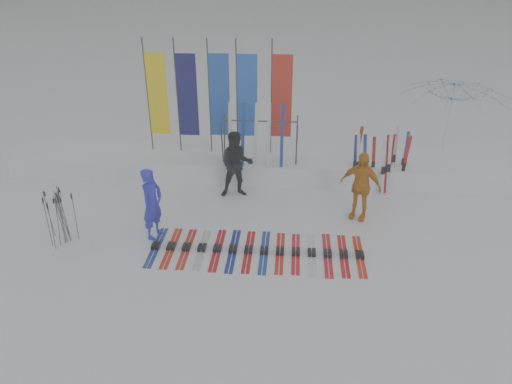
# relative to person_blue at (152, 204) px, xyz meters

# --- Properties ---
(ground) EXTENTS (120.00, 120.00, 0.00)m
(ground) POSITION_rel_person_blue_xyz_m (2.10, -1.15, -0.84)
(ground) COLOR white
(ground) RESTS_ON ground
(snow_bank) EXTENTS (14.00, 1.60, 0.60)m
(snow_bank) POSITION_rel_person_blue_xyz_m (2.10, 3.45, -0.54)
(snow_bank) COLOR white
(snow_bank) RESTS_ON ground
(person_blue) EXTENTS (0.58, 0.72, 1.69)m
(person_blue) POSITION_rel_person_blue_xyz_m (0.00, 0.00, 0.00)
(person_blue) COLOR #2128C4
(person_blue) RESTS_ON ground
(person_black) EXTENTS (0.98, 0.82, 1.78)m
(person_black) POSITION_rel_person_blue_xyz_m (1.67, 2.15, 0.05)
(person_black) COLOR black
(person_black) RESTS_ON ground
(person_yellow) EXTENTS (1.10, 0.80, 1.73)m
(person_yellow) POSITION_rel_person_blue_xyz_m (4.74, 1.23, 0.02)
(person_yellow) COLOR orange
(person_yellow) RESTS_ON ground
(tent_canopy) EXTENTS (3.71, 3.75, 2.72)m
(tent_canopy) POSITION_rel_person_blue_xyz_m (7.52, 4.27, 0.51)
(tent_canopy) COLOR white
(tent_canopy) RESTS_ON ground
(ski_row) EXTENTS (4.66, 1.69, 0.07)m
(ski_row) POSITION_rel_person_blue_xyz_m (2.39, -0.48, -0.81)
(ski_row) COLOR navy
(ski_row) RESTS_ON ground
(pole_cluster) EXTENTS (0.63, 0.66, 1.25)m
(pole_cluster) POSITION_rel_person_blue_xyz_m (-2.02, -0.37, -0.25)
(pole_cluster) COLOR #595B60
(pole_cluster) RESTS_ON ground
(feather_flags) EXTENTS (4.03, 0.13, 3.20)m
(feather_flags) POSITION_rel_person_blue_xyz_m (0.98, 3.71, 1.40)
(feather_flags) COLOR #383A3F
(feather_flags) RESTS_ON ground
(ski_rack) EXTENTS (2.04, 0.80, 1.23)m
(ski_rack) POSITION_rel_person_blue_xyz_m (2.20, 3.05, 0.54)
(ski_rack) COLOR #383A3F
(ski_rack) RESTS_ON ground
(upright_skis) EXTENTS (1.45, 0.77, 1.69)m
(upright_skis) POSITION_rel_person_blue_xyz_m (5.51, 2.88, -0.05)
(upright_skis) COLOR navy
(upright_skis) RESTS_ON ground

